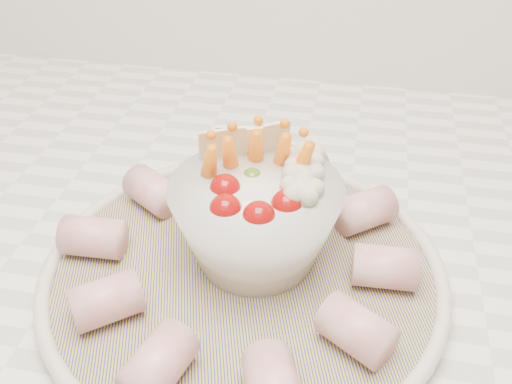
# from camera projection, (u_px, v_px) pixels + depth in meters

# --- Properties ---
(serving_platter) EXTENTS (0.41, 0.41, 0.02)m
(serving_platter) POSITION_uv_depth(u_px,v_px,m) (244.00, 272.00, 0.46)
(serving_platter) COLOR navy
(serving_platter) RESTS_ON kitchen_counter
(veggie_bowl) EXTENTS (0.14, 0.14, 0.10)m
(veggie_bowl) POSITION_uv_depth(u_px,v_px,m) (257.00, 217.00, 0.45)
(veggie_bowl) COLOR silver
(veggie_bowl) RESTS_ON serving_platter
(cured_meat_rolls) EXTENTS (0.29, 0.29, 0.03)m
(cured_meat_rolls) POSITION_uv_depth(u_px,v_px,m) (242.00, 252.00, 0.45)
(cured_meat_rolls) COLOR #C15865
(cured_meat_rolls) RESTS_ON serving_platter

